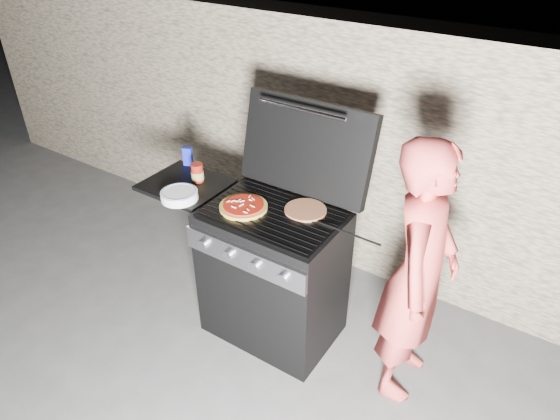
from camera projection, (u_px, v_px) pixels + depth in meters
The scene contains 10 objects.
ground at pixel (274, 327), 3.34m from camera, with size 50.00×50.00×0.00m, color #424140.
stone_wall at pixel (354, 148), 3.59m from camera, with size 8.00×0.35×1.80m, color tan.
gas_grill at pixel (241, 261), 3.21m from camera, with size 1.34×0.79×0.91m, color black, non-canonical shape.
pizza_topped at pixel (243, 206), 2.88m from camera, with size 0.28×0.28×0.03m, color gold, non-canonical shape.
pizza_plain at pixel (305, 210), 2.87m from camera, with size 0.24×0.24×0.01m, color tan.
sauce_jar at pixel (197, 173), 3.15m from camera, with size 0.08×0.08×0.12m, color maroon.
blue_carton at pixel (188, 156), 3.33m from camera, with size 0.06×0.03×0.13m, color #121DA5.
plate_stack at pixel (179, 195), 2.98m from camera, with size 0.22×0.22×0.05m, color white.
person at pixel (418, 275), 2.59m from camera, with size 0.57×0.37×1.55m, color #C6403D.
tongs at pixel (348, 233), 2.61m from camera, with size 0.01×0.01×0.43m, color black.
Camera 1 is at (1.35, -1.98, 2.46)m, focal length 32.00 mm.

